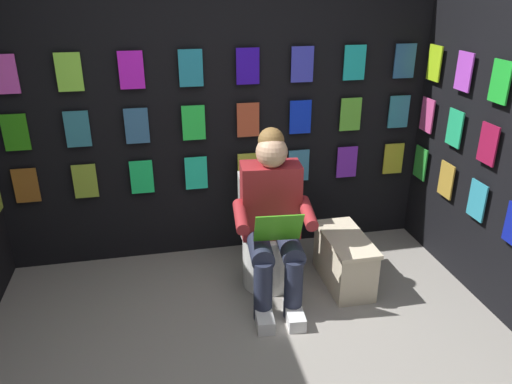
% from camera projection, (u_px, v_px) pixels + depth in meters
% --- Properties ---
extents(display_wall_back, '(3.38, 0.14, 2.16)m').
position_uv_depth(display_wall_back, '(220.00, 120.00, 3.75)').
color(display_wall_back, black).
rests_on(display_wall_back, ground).
extents(display_wall_left, '(0.14, 1.87, 2.16)m').
position_uv_depth(display_wall_left, '(499.00, 145.00, 3.18)').
color(display_wall_left, black).
rests_on(display_wall_left, ground).
extents(toilet, '(0.42, 0.57, 0.77)m').
position_uv_depth(toilet, '(267.00, 238.00, 3.60)').
color(toilet, white).
rests_on(toilet, ground).
extents(person_reading, '(0.55, 0.71, 1.19)m').
position_uv_depth(person_reading, '(273.00, 219.00, 3.28)').
color(person_reading, maroon).
rests_on(person_reading, ground).
extents(comic_longbox_near, '(0.29, 0.61, 0.38)m').
position_uv_depth(comic_longbox_near, '(344.00, 260.00, 3.58)').
color(comic_longbox_near, beige).
rests_on(comic_longbox_near, ground).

